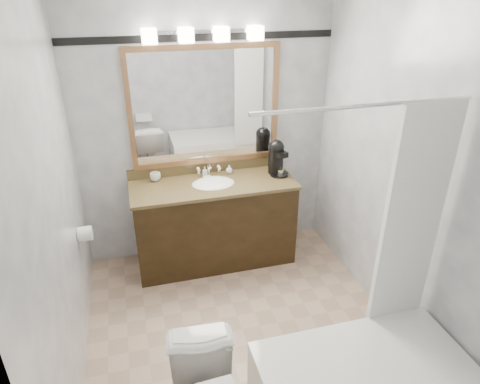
% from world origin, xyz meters
% --- Properties ---
extents(room, '(2.42, 2.62, 2.52)m').
position_xyz_m(room, '(0.00, 0.00, 1.25)').
color(room, tan).
rests_on(room, ground).
extents(vanity, '(1.53, 0.58, 0.97)m').
position_xyz_m(vanity, '(0.00, 1.02, 0.44)').
color(vanity, black).
rests_on(vanity, ground).
extents(mirror, '(1.40, 0.04, 1.10)m').
position_xyz_m(mirror, '(0.00, 1.28, 1.50)').
color(mirror, '#9C6D46').
rests_on(mirror, room).
extents(vanity_light_bar, '(1.02, 0.14, 0.12)m').
position_xyz_m(vanity_light_bar, '(0.00, 1.23, 2.13)').
color(vanity_light_bar, silver).
rests_on(vanity_light_bar, room).
extents(accent_stripe, '(2.40, 0.01, 0.06)m').
position_xyz_m(accent_stripe, '(0.00, 1.29, 2.10)').
color(accent_stripe, black).
rests_on(accent_stripe, room).
extents(bathtub, '(1.30, 0.75, 1.96)m').
position_xyz_m(bathtub, '(0.55, -0.90, 0.28)').
color(bathtub, white).
rests_on(bathtub, ground).
extents(tp_roll, '(0.11, 0.12, 0.12)m').
position_xyz_m(tp_roll, '(-1.14, 0.66, 0.70)').
color(tp_roll, white).
rests_on(tp_roll, room).
extents(coffee_maker, '(0.18, 0.22, 0.34)m').
position_xyz_m(coffee_maker, '(0.63, 1.07, 1.03)').
color(coffee_maker, black).
rests_on(coffee_maker, vanity).
extents(cup_left, '(0.12, 0.12, 0.08)m').
position_xyz_m(cup_left, '(-0.51, 1.21, 0.89)').
color(cup_left, white).
rests_on(cup_left, vanity).
extents(soap_bottle_a, '(0.05, 0.05, 0.09)m').
position_xyz_m(soap_bottle_a, '(-0.04, 1.19, 0.90)').
color(soap_bottle_a, white).
rests_on(soap_bottle_a, vanity).
extents(soap_bottle_b, '(0.07, 0.07, 0.08)m').
position_xyz_m(soap_bottle_b, '(0.20, 1.19, 0.89)').
color(soap_bottle_b, white).
rests_on(soap_bottle_b, vanity).
extents(soap_bar, '(0.08, 0.06, 0.02)m').
position_xyz_m(soap_bar, '(-0.03, 1.13, 0.86)').
color(soap_bar, beige).
rests_on(soap_bar, vanity).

